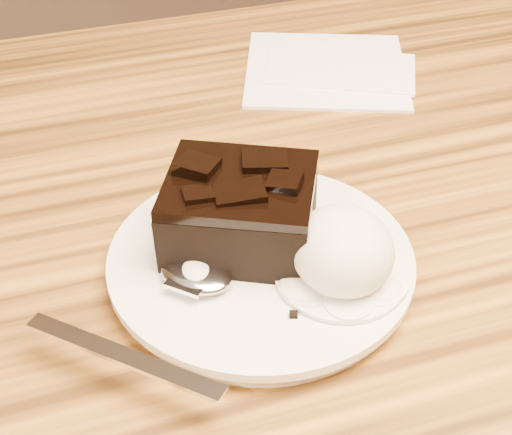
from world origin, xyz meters
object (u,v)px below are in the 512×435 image
object	(u,v)px
brownie	(240,214)
napkin	(326,68)
plate	(261,264)
spoon	(196,277)
ice_cream_scoop	(343,251)

from	to	relation	value
brownie	napkin	size ratio (longest dim) A/B	0.62
plate	brownie	distance (m)	0.04
plate	spoon	distance (m)	0.05
ice_cream_scoop	spoon	distance (m)	0.09
ice_cream_scoop	spoon	bearing A→B (deg)	165.07
ice_cream_scoop	spoon	size ratio (longest dim) A/B	0.36
plate	spoon	xyz separation A→B (m)	(-0.05, -0.01, 0.01)
napkin	plate	bearing A→B (deg)	-120.91
brownie	ice_cream_scoop	world-z (taller)	ice_cream_scoop
plate	brownie	size ratio (longest dim) A/B	2.14
brownie	spoon	distance (m)	0.05
napkin	ice_cream_scoop	bearing A→B (deg)	-110.92
spoon	napkin	size ratio (longest dim) A/B	1.22
ice_cream_scoop	brownie	bearing A→B (deg)	131.88
brownie	spoon	size ratio (longest dim) A/B	0.51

